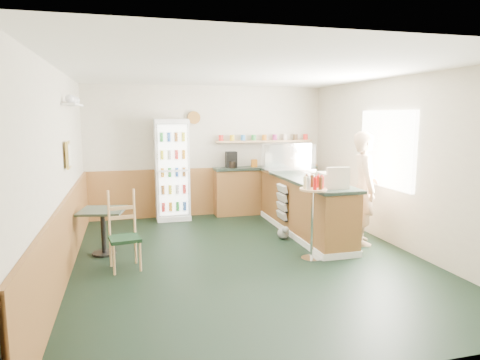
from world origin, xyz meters
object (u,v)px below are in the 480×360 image
object	(u,v)px
cafe_table	(103,223)
cash_register	(332,180)
drinks_fridge	(172,170)
shopkeeper	(364,188)
condiment_stand	(313,204)
display_case	(288,158)
cafe_chair	(124,228)

from	to	relation	value
cafe_table	cash_register	bearing A→B (deg)	-12.26
drinks_fridge	shopkeeper	distance (m)	3.78
cash_register	condiment_stand	xyz separation A→B (m)	(-0.44, -0.28, -0.30)
display_case	cash_register	xyz separation A→B (m)	(0.00, -1.84, -0.15)
drinks_fridge	cafe_chair	distance (m)	2.84
cafe_chair	condiment_stand	bearing A→B (deg)	-16.69
display_case	condiment_stand	distance (m)	2.21
display_case	shopkeeper	distance (m)	1.78
cafe_table	cafe_chair	size ratio (longest dim) A/B	0.70
condiment_stand	cafe_table	size ratio (longest dim) A/B	1.64
drinks_fridge	display_case	xyz separation A→B (m)	(2.14, -0.90, 0.26)
display_case	cafe_table	xyz separation A→B (m)	(-3.40, -1.10, -0.78)
condiment_stand	cafe_table	world-z (taller)	condiment_stand
display_case	cash_register	size ratio (longest dim) A/B	2.30
display_case	shopkeeper	size ratio (longest dim) A/B	0.51
display_case	cafe_table	size ratio (longest dim) A/B	1.26
drinks_fridge	cafe_table	distance (m)	2.42
display_case	condiment_stand	bearing A→B (deg)	-101.71
condiment_stand	display_case	bearing A→B (deg)	78.29
display_case	shopkeeper	bearing A→B (deg)	-66.30
drinks_fridge	cafe_table	world-z (taller)	drinks_fridge
cash_register	cafe_table	size ratio (longest dim) A/B	0.55
shopkeeper	display_case	bearing A→B (deg)	40.60
drinks_fridge	cash_register	distance (m)	3.48
shopkeeper	cafe_chair	distance (m)	3.80
condiment_stand	shopkeeper	bearing A→B (deg)	24.66
drinks_fridge	cafe_table	xyz separation A→B (m)	(-1.26, -2.00, -0.52)
display_case	cafe_chair	bearing A→B (deg)	-150.51
cafe_chair	drinks_fridge	bearing A→B (deg)	61.71
drinks_fridge	cash_register	bearing A→B (deg)	-51.98
cash_register	shopkeeper	bearing A→B (deg)	26.03
condiment_stand	cafe_chair	size ratio (longest dim) A/B	1.14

